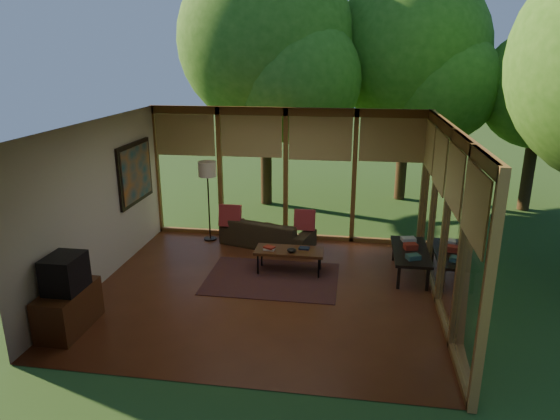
% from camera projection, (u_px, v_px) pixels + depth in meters
% --- Properties ---
extents(floor, '(5.50, 5.50, 0.00)m').
position_uv_depth(floor, '(264.00, 290.00, 8.16)').
color(floor, brown).
rests_on(floor, ground).
extents(ceiling, '(5.50, 5.50, 0.00)m').
position_uv_depth(ceiling, '(262.00, 124.00, 7.35)').
color(ceiling, white).
rests_on(ceiling, ground).
extents(wall_left, '(0.04, 5.00, 2.70)m').
position_uv_depth(wall_left, '(98.00, 204.00, 8.15)').
color(wall_left, beige).
rests_on(wall_left, ground).
extents(wall_front, '(5.50, 0.04, 2.70)m').
position_uv_depth(wall_front, '(221.00, 281.00, 5.39)').
color(wall_front, beige).
rests_on(wall_front, ground).
extents(window_wall_back, '(5.50, 0.12, 2.70)m').
position_uv_depth(window_wall_back, '(286.00, 175.00, 10.11)').
color(window_wall_back, brown).
rests_on(window_wall_back, ground).
extents(window_wall_right, '(0.12, 5.00, 2.70)m').
position_uv_depth(window_wall_right, '(446.00, 220.00, 7.35)').
color(window_wall_right, brown).
rests_on(window_wall_right, ground).
extents(tree_nw, '(4.17, 4.17, 6.08)m').
position_uv_depth(tree_nw, '(266.00, 41.00, 11.80)').
color(tree_nw, '#3B2915').
rests_on(tree_nw, ground).
extents(tree_ne, '(3.85, 3.85, 5.73)m').
position_uv_depth(tree_ne, '(410.00, 50.00, 12.29)').
color(tree_ne, '#3B2915').
rests_on(tree_ne, ground).
extents(tree_far, '(2.78, 2.78, 4.33)m').
position_uv_depth(tree_far, '(541.00, 89.00, 11.55)').
color(tree_far, '#3B2915').
rests_on(tree_far, ground).
extents(rug, '(2.24, 1.59, 0.01)m').
position_uv_depth(rug, '(272.00, 278.00, 8.57)').
color(rug, brown).
rests_on(rug, floor).
extents(sofa, '(1.97, 1.19, 0.54)m').
position_uv_depth(sofa, '(268.00, 233.00, 10.00)').
color(sofa, '#392E1C').
rests_on(sofa, floor).
extents(pillow_left, '(0.43, 0.23, 0.46)m').
position_uv_depth(pillow_left, '(230.00, 216.00, 9.97)').
color(pillow_left, maroon).
rests_on(pillow_left, sofa).
extents(pillow_right, '(0.41, 0.22, 0.43)m').
position_uv_depth(pillow_right, '(305.00, 220.00, 9.75)').
color(pillow_right, maroon).
rests_on(pillow_right, sofa).
extents(ct_book_lower, '(0.20, 0.16, 0.03)m').
position_uv_depth(ct_book_lower, '(269.00, 249.00, 8.71)').
color(ct_book_lower, beige).
rests_on(ct_book_lower, coffee_table).
extents(ct_book_upper, '(0.22, 0.20, 0.03)m').
position_uv_depth(ct_book_upper, '(269.00, 247.00, 8.70)').
color(ct_book_upper, maroon).
rests_on(ct_book_upper, coffee_table).
extents(ct_book_side, '(0.19, 0.15, 0.03)m').
position_uv_depth(ct_book_side, '(304.00, 248.00, 8.75)').
color(ct_book_side, '#151E2F').
rests_on(ct_book_side, coffee_table).
extents(ct_bowl, '(0.16, 0.16, 0.07)m').
position_uv_depth(ct_bowl, '(292.00, 250.00, 8.60)').
color(ct_bowl, black).
rests_on(ct_bowl, coffee_table).
extents(media_cabinet, '(0.50, 1.00, 0.60)m').
position_uv_depth(media_cabinet, '(69.00, 309.00, 6.94)').
color(media_cabinet, '#572F17').
rests_on(media_cabinet, floor).
extents(television, '(0.45, 0.55, 0.50)m').
position_uv_depth(television, '(65.00, 273.00, 6.77)').
color(television, black).
rests_on(television, media_cabinet).
extents(console_book_a, '(0.26, 0.23, 0.08)m').
position_uv_depth(console_book_a, '(413.00, 257.00, 8.22)').
color(console_book_a, '#2F534D').
rests_on(console_book_a, side_console).
extents(console_book_b, '(0.25, 0.21, 0.10)m').
position_uv_depth(console_book_b, '(411.00, 246.00, 8.64)').
color(console_book_b, maroon).
rests_on(console_book_b, side_console).
extents(console_book_c, '(0.28, 0.23, 0.07)m').
position_uv_depth(console_book_c, '(408.00, 239.00, 9.03)').
color(console_book_c, beige).
rests_on(console_book_c, side_console).
extents(floor_lamp, '(0.36, 0.36, 1.65)m').
position_uv_depth(floor_lamp, '(207.00, 174.00, 9.98)').
color(floor_lamp, black).
rests_on(floor_lamp, floor).
extents(coffee_table, '(1.20, 0.50, 0.43)m').
position_uv_depth(coffee_table, '(289.00, 252.00, 8.72)').
color(coffee_table, '#572F17').
rests_on(coffee_table, floor).
extents(side_console, '(0.60, 1.40, 0.46)m').
position_uv_depth(side_console, '(410.00, 253.00, 8.63)').
color(side_console, black).
rests_on(side_console, floor).
extents(wall_painting, '(0.06, 1.35, 1.15)m').
position_uv_depth(wall_painting, '(135.00, 173.00, 9.41)').
color(wall_painting, black).
rests_on(wall_painting, wall_left).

